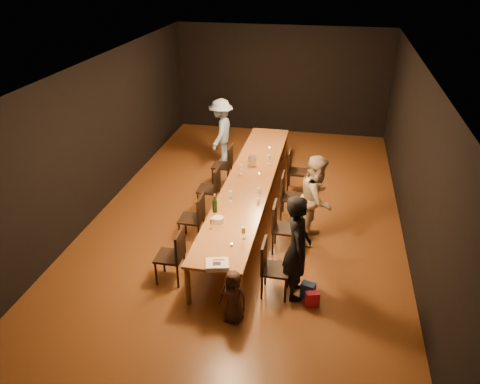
% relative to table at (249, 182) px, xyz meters
% --- Properties ---
extents(ground, '(10.00, 10.00, 0.00)m').
position_rel_table_xyz_m(ground, '(0.00, 0.00, -0.70)').
color(ground, '#4F2C13').
rests_on(ground, ground).
extents(room_shell, '(6.04, 10.04, 3.02)m').
position_rel_table_xyz_m(room_shell, '(0.00, 0.00, 1.38)').
color(room_shell, black).
rests_on(room_shell, ground).
extents(table, '(0.90, 6.00, 0.75)m').
position_rel_table_xyz_m(table, '(0.00, 0.00, 0.00)').
color(table, '#985A2C').
rests_on(table, ground).
extents(chair_right_0, '(0.42, 0.42, 0.93)m').
position_rel_table_xyz_m(chair_right_0, '(0.85, -2.40, -0.24)').
color(chair_right_0, black).
rests_on(chair_right_0, ground).
extents(chair_right_1, '(0.42, 0.42, 0.93)m').
position_rel_table_xyz_m(chair_right_1, '(0.85, -1.20, -0.24)').
color(chair_right_1, black).
rests_on(chair_right_1, ground).
extents(chair_right_2, '(0.42, 0.42, 0.93)m').
position_rel_table_xyz_m(chair_right_2, '(0.85, 0.00, -0.24)').
color(chair_right_2, black).
rests_on(chair_right_2, ground).
extents(chair_right_3, '(0.42, 0.42, 0.93)m').
position_rel_table_xyz_m(chair_right_3, '(0.85, 1.20, -0.24)').
color(chair_right_3, black).
rests_on(chair_right_3, ground).
extents(chair_left_0, '(0.42, 0.42, 0.93)m').
position_rel_table_xyz_m(chair_left_0, '(-0.85, -2.40, -0.24)').
color(chair_left_0, black).
rests_on(chair_left_0, ground).
extents(chair_left_1, '(0.42, 0.42, 0.93)m').
position_rel_table_xyz_m(chair_left_1, '(-0.85, -1.20, -0.24)').
color(chair_left_1, black).
rests_on(chair_left_1, ground).
extents(chair_left_2, '(0.42, 0.42, 0.93)m').
position_rel_table_xyz_m(chair_left_2, '(-0.85, 0.00, -0.24)').
color(chair_left_2, black).
rests_on(chair_left_2, ground).
extents(chair_left_3, '(0.42, 0.42, 0.93)m').
position_rel_table_xyz_m(chair_left_3, '(-0.85, 1.20, -0.24)').
color(chair_left_3, black).
rests_on(chair_left_3, ground).
extents(woman_birthday, '(0.51, 0.69, 1.71)m').
position_rel_table_xyz_m(woman_birthday, '(1.15, -2.35, 0.15)').
color(woman_birthday, black).
rests_on(woman_birthday, ground).
extents(woman_tan, '(0.79, 0.92, 1.65)m').
position_rel_table_xyz_m(woman_tan, '(1.34, -0.68, 0.12)').
color(woman_tan, beige).
rests_on(woman_tan, ground).
extents(man_blue, '(0.65, 1.08, 1.63)m').
position_rel_table_xyz_m(man_blue, '(-1.15, 2.39, 0.11)').
color(man_blue, '#809FC6').
rests_on(man_blue, ground).
extents(child, '(0.46, 0.35, 0.85)m').
position_rel_table_xyz_m(child, '(0.34, -3.11, -0.28)').
color(child, '#3B2721').
rests_on(child, ground).
extents(gift_bag_red, '(0.23, 0.17, 0.24)m').
position_rel_table_xyz_m(gift_bag_red, '(1.44, -2.58, -0.58)').
color(gift_bag_red, '#E02148').
rests_on(gift_bag_red, ground).
extents(gift_bag_blue, '(0.24, 0.19, 0.27)m').
position_rel_table_xyz_m(gift_bag_blue, '(1.36, -2.41, -0.57)').
color(gift_bag_blue, '#2756AC').
rests_on(gift_bag_blue, ground).
extents(birthday_cake, '(0.39, 0.34, 0.08)m').
position_rel_table_xyz_m(birthday_cake, '(0.06, -2.90, 0.09)').
color(birthday_cake, white).
rests_on(birthday_cake, table).
extents(plate_stack, '(0.20, 0.20, 0.10)m').
position_rel_table_xyz_m(plate_stack, '(-0.22, -1.71, 0.10)').
color(plate_stack, white).
rests_on(plate_stack, table).
extents(champagne_bottle, '(0.09, 0.09, 0.35)m').
position_rel_table_xyz_m(champagne_bottle, '(-0.36, -1.37, 0.22)').
color(champagne_bottle, black).
rests_on(champagne_bottle, table).
extents(ice_bucket, '(0.20, 0.20, 0.20)m').
position_rel_table_xyz_m(ice_bucket, '(-0.07, 0.69, 0.15)').
color(ice_bucket, silver).
rests_on(ice_bucket, table).
extents(wineglass_0, '(0.06, 0.06, 0.21)m').
position_rel_table_xyz_m(wineglass_0, '(-0.26, -1.93, 0.15)').
color(wineglass_0, beige).
rests_on(wineglass_0, table).
extents(wineglass_1, '(0.06, 0.06, 0.21)m').
position_rel_table_xyz_m(wineglass_1, '(0.28, -2.10, 0.15)').
color(wineglass_1, beige).
rests_on(wineglass_1, table).
extents(wineglass_2, '(0.06, 0.06, 0.21)m').
position_rel_table_xyz_m(wineglass_2, '(-0.17, -0.94, 0.15)').
color(wineglass_2, silver).
rests_on(wineglass_2, table).
extents(wineglass_3, '(0.06, 0.06, 0.21)m').
position_rel_table_xyz_m(wineglass_3, '(0.30, -0.72, 0.15)').
color(wineglass_3, beige).
rests_on(wineglass_3, table).
extents(wineglass_4, '(0.06, 0.06, 0.21)m').
position_rel_table_xyz_m(wineglass_4, '(-0.22, 0.23, 0.15)').
color(wineglass_4, silver).
rests_on(wineglass_4, table).
extents(wineglass_5, '(0.06, 0.06, 0.21)m').
position_rel_table_xyz_m(wineglass_5, '(0.26, 0.83, 0.15)').
color(wineglass_5, silver).
rests_on(wineglass_5, table).
extents(tealight_near, '(0.05, 0.05, 0.03)m').
position_rel_table_xyz_m(tealight_near, '(0.15, -2.33, 0.06)').
color(tealight_near, '#B2B7B2').
rests_on(tealight_near, table).
extents(tealight_mid, '(0.05, 0.05, 0.03)m').
position_rel_table_xyz_m(tealight_mid, '(0.15, 0.25, 0.06)').
color(tealight_mid, '#B2B7B2').
rests_on(tealight_mid, table).
extents(tealight_far, '(0.05, 0.05, 0.03)m').
position_rel_table_xyz_m(tealight_far, '(0.15, 1.67, 0.06)').
color(tealight_far, '#B2B7B2').
rests_on(tealight_far, table).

